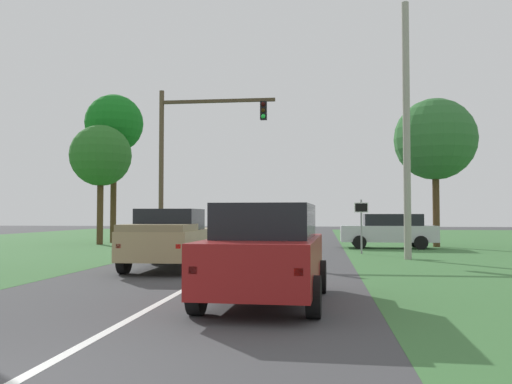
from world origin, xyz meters
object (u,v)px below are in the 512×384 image
crossing_suv_far (389,230)px  extra_tree_1 (114,125)px  red_suv_near (267,251)px  oak_tree_right (435,140)px  keep_moving_sign (361,219)px  pickup_truck_lead (171,238)px  utility_pole_right (406,130)px  extra_tree_2 (101,156)px  traffic_light (188,146)px

crossing_suv_far → extra_tree_1: bearing=168.4°
red_suv_near → extra_tree_1: (-11.59, 20.89, 6.22)m
oak_tree_right → extra_tree_1: size_ratio=0.87×
red_suv_near → keep_moving_sign: 13.64m
pickup_truck_lead → keep_moving_sign: keep_moving_sign is taller
crossing_suv_far → extra_tree_1: size_ratio=0.53×
keep_moving_sign → utility_pole_right: (1.57, -2.64, 3.50)m
utility_pole_right → red_suv_near: bearing=-112.1°
oak_tree_right → extra_tree_2: oak_tree_right is taller
red_suv_near → utility_pole_right: (4.35, 10.70, 4.01)m
traffic_light → extra_tree_1: size_ratio=0.88×
pickup_truck_lead → extra_tree_1: 18.00m
keep_moving_sign → extra_tree_1: extra_tree_1 is taller
red_suv_near → utility_pole_right: 12.23m
pickup_truck_lead → keep_moving_sign: 9.79m
keep_moving_sign → oak_tree_right: (4.33, 5.70, 4.21)m
keep_moving_sign → crossing_suv_far: (1.69, 4.25, -0.61)m
extra_tree_2 → oak_tree_right: bearing=0.1°
traffic_light → oak_tree_right: (12.71, 3.31, 0.58)m
oak_tree_right → utility_pole_right: bearing=-108.3°
traffic_light → utility_pole_right: (9.95, -5.03, -0.13)m
keep_moving_sign → extra_tree_2: (-14.40, 5.66, 3.57)m
traffic_light → extra_tree_1: bearing=139.3°
pickup_truck_lead → traffic_light: (-1.94, 9.74, 4.18)m
red_suv_near → traffic_light: traffic_light is taller
red_suv_near → extra_tree_1: bearing=119.0°
crossing_suv_far → extra_tree_2: extra_tree_2 is taller
keep_moving_sign → crossing_suv_far: size_ratio=0.50×
extra_tree_2 → pickup_truck_lead: bearing=-58.6°
traffic_light → utility_pole_right: bearing=-26.8°
traffic_light → keep_moving_sign: 9.44m
utility_pole_right → extra_tree_1: (-15.94, 10.19, 2.21)m
keep_moving_sign → utility_pole_right: bearing=-59.2°
pickup_truck_lead → extra_tree_2: size_ratio=0.75×
pickup_truck_lead → extra_tree_2: (-7.96, 13.01, 4.12)m
pickup_truck_lead → extra_tree_2: extra_tree_2 is taller
red_suv_near → keep_moving_sign: keep_moving_sign is taller
traffic_light → extra_tree_1: (-5.99, 5.16, 2.08)m
utility_pole_right → extra_tree_1: utility_pole_right is taller
crossing_suv_far → utility_pole_right: bearing=-91.0°
keep_moving_sign → crossing_suv_far: keep_moving_sign is taller
red_suv_near → extra_tree_2: size_ratio=0.70×
crossing_suv_far → keep_moving_sign: bearing=-111.7°
traffic_light → oak_tree_right: size_ratio=1.01×
red_suv_near → crossing_suv_far: 18.15m
crossing_suv_far → traffic_light: bearing=-169.5°
red_suv_near → extra_tree_2: extra_tree_2 is taller
traffic_light → extra_tree_2: size_ratio=1.16×
red_suv_near → keep_moving_sign: (2.78, 13.34, 0.51)m
crossing_suv_far → extra_tree_2: (-16.09, 1.41, 4.18)m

